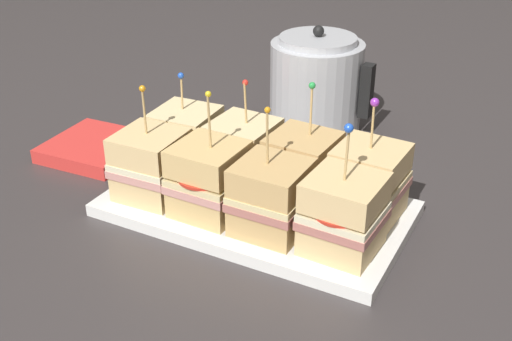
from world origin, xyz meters
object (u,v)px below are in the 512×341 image
object	(u,v)px
sandwich_back_far_left	(186,140)
napkin_stack	(95,147)
sandwich_front_center_left	(209,179)
sandwich_front_far_right	(343,214)
kettle_steel	(316,84)
sandwich_back_center_left	(244,152)
serving_platter	(256,209)
sandwich_front_center_right	(271,197)
sandwich_back_center_right	(302,167)
sandwich_front_far_left	(151,165)
sandwich_back_far_right	(369,182)

from	to	relation	value
sandwich_back_far_left	napkin_stack	xyz separation A→B (m)	(-0.19, -0.00, -0.06)
sandwich_front_center_left	sandwich_front_far_right	distance (m)	0.20
sandwich_front_far_right	napkin_stack	xyz separation A→B (m)	(-0.49, 0.09, -0.06)
sandwich_front_far_right	sandwich_back_far_left	distance (m)	0.31
kettle_steel	napkin_stack	bearing A→B (deg)	-135.90
sandwich_back_far_left	sandwich_back_center_left	world-z (taller)	sandwich_back_center_left
serving_platter	sandwich_front_center_left	bearing A→B (deg)	-134.64
sandwich_front_center_left	sandwich_back_center_left	xyz separation A→B (m)	(0.00, 0.10, -0.00)
sandwich_front_center_right	sandwich_front_far_right	xyz separation A→B (m)	(0.10, 0.00, 0.00)
serving_platter	sandwich_back_center_right	world-z (taller)	sandwich_back_center_right
sandwich_front_center_right	sandwich_back_center_right	xyz separation A→B (m)	(0.00, 0.10, 0.00)
sandwich_front_far_left	sandwich_front_center_right	xyz separation A→B (m)	(0.20, -0.00, -0.00)
sandwich_front_center_left	napkin_stack	xyz separation A→B (m)	(-0.29, 0.09, -0.06)
serving_platter	sandwich_back_center_left	bearing A→B (deg)	133.48
sandwich_back_center_left	sandwich_back_center_right	bearing A→B (deg)	-1.22
sandwich_front_center_left	sandwich_back_center_right	bearing A→B (deg)	44.65
sandwich_back_far_left	sandwich_back_center_right	bearing A→B (deg)	0.15
kettle_steel	sandwich_back_center_right	bearing A→B (deg)	-70.84
sandwich_front_far_left	napkin_stack	distance (m)	0.22
sandwich_front_center_left	sandwich_back_center_right	distance (m)	0.14
sandwich_front_center_left	sandwich_back_center_left	world-z (taller)	sandwich_front_center_left
sandwich_front_far_right	sandwich_back_far_left	size ratio (longest dim) A/B	1.13
sandwich_front_center_right	sandwich_back_far_left	size ratio (longest dim) A/B	1.13
sandwich_front_far_left	sandwich_back_far_left	world-z (taller)	sandwich_front_far_left
sandwich_front_center_right	sandwich_back_far_right	world-z (taller)	sandwich_front_center_right
sandwich_back_center_left	sandwich_back_far_left	bearing A→B (deg)	-178.51
sandwich_front_center_left	sandwich_back_center_right	xyz separation A→B (m)	(0.10, 0.10, -0.00)
sandwich_front_center_left	sandwich_back_far_left	distance (m)	0.14
sandwich_front_center_right	napkin_stack	bearing A→B (deg)	166.31
sandwich_back_center_left	sandwich_back_far_right	distance (m)	0.20
sandwich_front_center_left	napkin_stack	bearing A→B (deg)	162.09
sandwich_front_far_right	sandwich_back_center_right	size ratio (longest dim) A/B	1.00
sandwich_front_far_left	sandwich_back_far_left	xyz separation A→B (m)	(-0.00, 0.09, -0.00)
sandwich_back_far_left	sandwich_back_center_right	xyz separation A→B (m)	(0.20, 0.00, 0.00)
sandwich_front_far_right	sandwich_back_center_right	xyz separation A→B (m)	(-0.10, 0.10, -0.00)
sandwich_front_far_right	napkin_stack	bearing A→B (deg)	169.27
sandwich_front_center_left	sandwich_back_far_left	world-z (taller)	sandwich_front_center_left
sandwich_back_far_right	kettle_steel	distance (m)	0.34
sandwich_front_far_right	napkin_stack	world-z (taller)	sandwich_front_far_right
sandwich_front_far_right	sandwich_back_center_left	xyz separation A→B (m)	(-0.20, 0.10, -0.00)
serving_platter	sandwich_back_center_left	size ratio (longest dim) A/B	2.60
serving_platter	sandwich_front_far_right	xyz separation A→B (m)	(0.15, -0.05, 0.06)
kettle_steel	sandwich_front_center_left	bearing A→B (deg)	-90.27
sandwich_back_far_right	kettle_steel	size ratio (longest dim) A/B	0.90
sandwich_back_center_left	sandwich_back_far_right	bearing A→B (deg)	-0.72
serving_platter	kettle_steel	bearing A→B (deg)	98.10
sandwich_back_center_left	sandwich_back_center_right	world-z (taller)	sandwich_back_center_right
sandwich_front_far_left	sandwich_back_center_left	distance (m)	0.14
serving_platter	sandwich_front_center_left	distance (m)	0.09
sandwich_back_far_left	sandwich_back_center_left	bearing A→B (deg)	1.49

